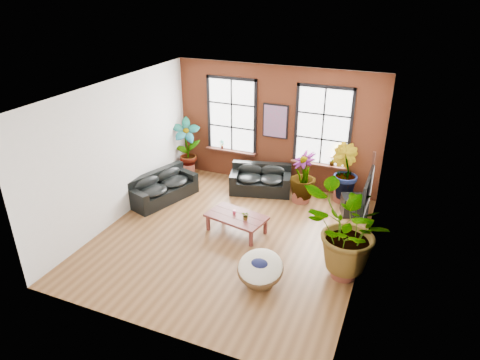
# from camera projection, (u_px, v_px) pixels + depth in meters

# --- Properties ---
(room) EXTENTS (6.04, 6.54, 3.54)m
(room) POSITION_uv_depth(u_px,v_px,m) (232.00, 168.00, 9.58)
(room) COLOR brown
(room) RESTS_ON ground
(sofa_back) EXTENTS (1.86, 1.23, 0.78)m
(sofa_back) POSITION_uv_depth(u_px,v_px,m) (261.00, 180.00, 12.27)
(sofa_back) COLOR black
(sofa_back) RESTS_ON ground
(sofa_left) EXTENTS (1.38, 2.10, 0.77)m
(sofa_left) POSITION_uv_depth(u_px,v_px,m) (162.00, 188.00, 11.83)
(sofa_left) COLOR black
(sofa_left) RESTS_ON ground
(coffee_table) EXTENTS (1.53, 1.06, 0.54)m
(coffee_table) POSITION_uv_depth(u_px,v_px,m) (236.00, 217.00, 10.26)
(coffee_table) COLOR #56211F
(coffee_table) RESTS_ON ground
(papasan_chair) EXTENTS (0.97, 0.99, 0.70)m
(papasan_chair) POSITION_uv_depth(u_px,v_px,m) (260.00, 269.00, 8.51)
(papasan_chair) COLOR #51361D
(papasan_chair) RESTS_ON ground
(poster) EXTENTS (0.74, 0.06, 0.98)m
(poster) POSITION_uv_depth(u_px,v_px,m) (275.00, 121.00, 12.02)
(poster) COLOR black
(poster) RESTS_ON room
(tv_wall_unit) EXTENTS (0.13, 1.86, 1.20)m
(tv_wall_unit) POSITION_uv_depth(u_px,v_px,m) (368.00, 191.00, 9.02)
(tv_wall_unit) COLOR black
(tv_wall_unit) RESTS_ON room
(media_box) EXTENTS (0.76, 0.70, 0.52)m
(media_box) POSITION_uv_depth(u_px,v_px,m) (354.00, 205.00, 11.09)
(media_box) COLOR black
(media_box) RESTS_ON ground
(pot_back_left) EXTENTS (0.62, 0.62, 0.38)m
(pot_back_left) POSITION_uv_depth(u_px,v_px,m) (187.00, 169.00, 13.33)
(pot_back_left) COLOR brown
(pot_back_left) RESTS_ON ground
(pot_back_right) EXTENTS (0.59, 0.59, 0.36)m
(pot_back_right) POSITION_uv_depth(u_px,v_px,m) (342.00, 195.00, 11.81)
(pot_back_right) COLOR brown
(pot_back_right) RESTS_ON ground
(pot_right_wall) EXTENTS (0.65, 0.65, 0.37)m
(pot_right_wall) POSITION_uv_depth(u_px,v_px,m) (344.00, 268.00, 8.80)
(pot_right_wall) COLOR brown
(pot_right_wall) RESTS_ON ground
(pot_mid) EXTENTS (0.60, 0.60, 0.34)m
(pot_mid) POSITION_uv_depth(u_px,v_px,m) (301.00, 196.00, 11.78)
(pot_mid) COLOR brown
(pot_mid) RESTS_ON ground
(floor_plant_back_left) EXTENTS (1.06, 0.95, 1.67)m
(floor_plant_back_left) POSITION_uv_depth(u_px,v_px,m) (187.00, 145.00, 13.01)
(floor_plant_back_left) COLOR #144B22
(floor_plant_back_left) RESTS_ON ground
(floor_plant_back_right) EXTENTS (1.04, 1.00, 1.47)m
(floor_plant_back_right) POSITION_uv_depth(u_px,v_px,m) (344.00, 171.00, 11.51)
(floor_plant_back_right) COLOR #144B22
(floor_plant_back_right) RESTS_ON ground
(floor_plant_right_wall) EXTENTS (2.15, 2.18, 1.83)m
(floor_plant_right_wall) POSITION_uv_depth(u_px,v_px,m) (347.00, 232.00, 8.41)
(floor_plant_right_wall) COLOR #144B22
(floor_plant_right_wall) RESTS_ON ground
(floor_plant_mid) EXTENTS (1.03, 1.03, 1.30)m
(floor_plant_mid) POSITION_uv_depth(u_px,v_px,m) (303.00, 175.00, 11.53)
(floor_plant_mid) COLOR #144B22
(floor_plant_mid) RESTS_ON ground
(table_plant) EXTENTS (0.24, 0.22, 0.22)m
(table_plant) POSITION_uv_depth(u_px,v_px,m) (246.00, 216.00, 10.01)
(table_plant) COLOR #144B22
(table_plant) RESTS_ON coffee_table
(sill_plant_left) EXTENTS (0.17, 0.17, 0.27)m
(sill_plant_left) POSITION_uv_depth(u_px,v_px,m) (222.00, 144.00, 12.94)
(sill_plant_left) COLOR #144B22
(sill_plant_left) RESTS_ON room
(sill_plant_right) EXTENTS (0.19, 0.19, 0.27)m
(sill_plant_right) POSITION_uv_depth(u_px,v_px,m) (332.00, 161.00, 11.78)
(sill_plant_right) COLOR #144B22
(sill_plant_right) RESTS_ON room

